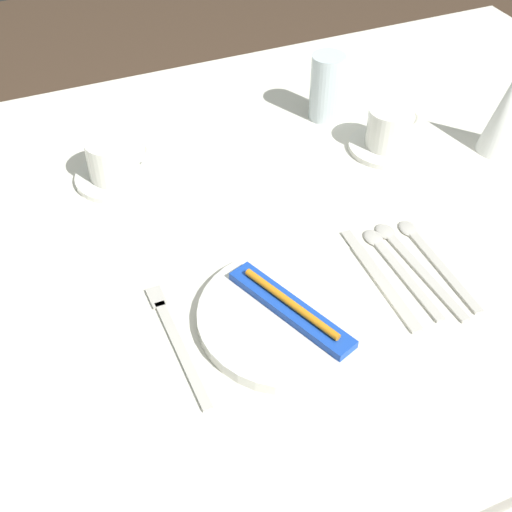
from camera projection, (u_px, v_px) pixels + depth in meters
name	position (u px, v px, depth m)	size (l,w,h in m)	color
ground_plane	(251.00, 464.00, 1.61)	(6.00, 6.00, 0.00)	#4C3828
dining_table	(249.00, 260.00, 1.16)	(1.80, 1.11, 0.74)	silver
dinner_plate	(290.00, 316.00, 0.94)	(0.26, 0.26, 0.02)	white
toothbrush_package	(291.00, 308.00, 0.93)	(0.11, 0.21, 0.02)	blue
fork_outer	(175.00, 338.00, 0.92)	(0.02, 0.23, 0.00)	beige
dinner_knife	(381.00, 280.00, 1.00)	(0.03, 0.22, 0.00)	beige
spoon_soup	(392.00, 261.00, 1.03)	(0.03, 0.21, 0.01)	beige
spoon_dessert	(409.00, 258.00, 1.04)	(0.03, 0.23, 0.01)	beige
spoon_tea	(429.00, 253.00, 1.05)	(0.03, 0.21, 0.01)	beige
saucer_left	(386.00, 147.00, 1.26)	(0.14, 0.14, 0.01)	white
coffee_cup_left	(390.00, 127.00, 1.23)	(0.11, 0.08, 0.07)	white
saucer_right	(116.00, 177.00, 1.19)	(0.14, 0.14, 0.01)	white
coffee_cup_right	(114.00, 158.00, 1.16)	(0.11, 0.09, 0.07)	white
drink_tumbler	(327.00, 87.00, 1.30)	(0.06, 0.06, 0.13)	silver
napkin_folded	(507.00, 111.00, 1.20)	(0.08, 0.08, 0.16)	white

